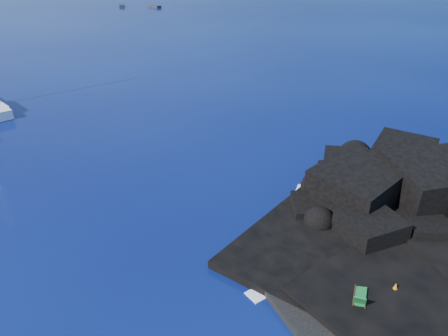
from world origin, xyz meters
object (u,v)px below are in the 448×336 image
(deck_chair, at_px, (361,293))
(marker_cone, at_px, (395,288))
(distant_boat_a, at_px, (122,6))
(distant_boat_b, at_px, (155,7))
(sunbather, at_px, (365,258))

(deck_chair, relative_size, marker_cone, 2.46)
(deck_chair, xyz_separation_m, distant_boat_a, (29.54, 120.43, -0.86))
(distant_boat_b, bearing_deg, distant_boat_a, 127.14)
(deck_chair, xyz_separation_m, distant_boat_b, (36.98, 113.73, -0.86))
(sunbather, distance_m, distant_boat_b, 116.96)
(sunbather, height_order, marker_cone, marker_cone)
(deck_chair, distance_m, distant_boat_b, 119.59)
(deck_chair, distance_m, sunbather, 3.17)
(deck_chair, relative_size, distant_boat_a, 0.31)
(distant_boat_a, bearing_deg, sunbather, -88.03)
(sunbather, bearing_deg, marker_cone, -101.85)
(deck_chair, bearing_deg, distant_boat_b, 32.96)
(sunbather, xyz_separation_m, distant_boat_b, (34.53, 111.75, -0.52))
(distant_boat_b, bearing_deg, marker_cone, -117.96)
(marker_cone, height_order, distant_boat_b, marker_cone)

